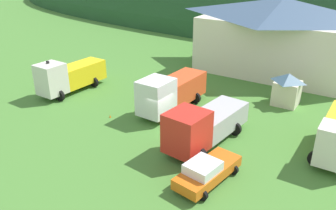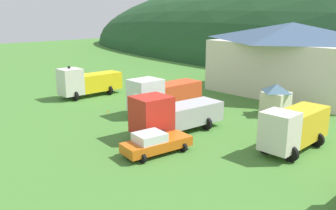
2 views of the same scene
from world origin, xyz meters
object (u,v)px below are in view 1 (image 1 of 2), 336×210
at_px(flatbed_truck_yellow, 69,76).
at_px(service_pickup_orange, 207,171).
at_px(traffic_light_west, 50,75).
at_px(traffic_cone_near_pickup, 138,94).
at_px(depot_building, 280,34).
at_px(heavy_rig_white, 170,91).
at_px(traffic_cone_mid_row, 110,117).
at_px(crane_truck_red, 203,125).
at_px(play_shed_cream, 287,89).

xyz_separation_m(flatbed_truck_yellow, service_pickup_orange, (19.18, -6.03, -0.96)).
relative_size(traffic_light_west, traffic_cone_near_pickup, 6.88).
distance_m(depot_building, heavy_rig_white, 17.89).
bearing_deg(flatbed_truck_yellow, heavy_rig_white, 100.61).
height_order(flatbed_truck_yellow, traffic_cone_mid_row, flatbed_truck_yellow).
bearing_deg(traffic_light_west, heavy_rig_white, 19.21).
bearing_deg(depot_building, flatbed_truck_yellow, -129.62).
xyz_separation_m(crane_truck_red, traffic_cone_mid_row, (-9.11, -0.32, -1.70)).
relative_size(play_shed_cream, traffic_light_west, 0.81).
height_order(play_shed_cream, crane_truck_red, crane_truck_red).
distance_m(flatbed_truck_yellow, traffic_cone_near_pickup, 7.34).
bearing_deg(play_shed_cream, traffic_light_west, -150.84).
bearing_deg(depot_building, traffic_cone_mid_row, -110.75).
bearing_deg(heavy_rig_white, crane_truck_red, 55.55).
xyz_separation_m(heavy_rig_white, traffic_cone_mid_row, (-3.62, -4.29, -1.86)).
bearing_deg(traffic_cone_near_pickup, flatbed_truck_yellow, -151.49).
distance_m(play_shed_cream, heavy_rig_white, 11.19).
bearing_deg(play_shed_cream, flatbed_truck_yellow, -155.26).
bearing_deg(service_pickup_orange, heavy_rig_white, -127.39).
height_order(play_shed_cream, traffic_light_west, traffic_light_west).
xyz_separation_m(depot_building, play_shed_cream, (4.06, -9.91, -2.88)).
bearing_deg(heavy_rig_white, depot_building, 166.72).
bearing_deg(play_shed_cream, heavy_rig_white, -139.91).
bearing_deg(service_pickup_orange, traffic_cone_mid_row, -99.86).
bearing_deg(heavy_rig_white, play_shed_cream, 131.52).
height_order(service_pickup_orange, traffic_cone_near_pickup, service_pickup_orange).
xyz_separation_m(traffic_cone_near_pickup, traffic_cone_mid_row, (1.41, -5.75, 0.00)).
bearing_deg(traffic_light_west, crane_truck_red, 0.22).
xyz_separation_m(flatbed_truck_yellow, crane_truck_red, (16.77, -2.03, -0.09)).
height_order(flatbed_truck_yellow, traffic_light_west, traffic_light_west).
bearing_deg(play_shed_cream, crane_truck_red, -105.34).
bearing_deg(depot_building, crane_truck_red, -87.29).
distance_m(heavy_rig_white, service_pickup_orange, 11.27).
height_order(crane_truck_red, traffic_cone_mid_row, crane_truck_red).
height_order(service_pickup_orange, traffic_light_west, traffic_light_west).
xyz_separation_m(service_pickup_orange, traffic_cone_near_pickup, (-12.92, 9.43, -0.83)).
height_order(depot_building, crane_truck_red, depot_building).
bearing_deg(traffic_cone_near_pickup, play_shed_cream, 22.92).
bearing_deg(flatbed_truck_yellow, depot_building, 141.25).
height_order(heavy_rig_white, traffic_light_west, traffic_light_west).
xyz_separation_m(depot_building, flatbed_truck_yellow, (-15.77, -19.05, -2.70)).
distance_m(play_shed_cream, traffic_light_west, 23.08).
xyz_separation_m(depot_building, traffic_light_west, (-16.08, -21.15, -2.12)).
bearing_deg(traffic_light_west, depot_building, 52.76).
bearing_deg(traffic_cone_mid_row, flatbed_truck_yellow, 162.94).
bearing_deg(crane_truck_red, play_shed_cream, 170.10).
xyz_separation_m(heavy_rig_white, traffic_cone_near_pickup, (-5.02, 1.46, -1.86)).
distance_m(flatbed_truck_yellow, crane_truck_red, 16.89).
height_order(depot_building, traffic_cone_near_pickup, depot_building).
bearing_deg(depot_building, heavy_rig_white, -104.71).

